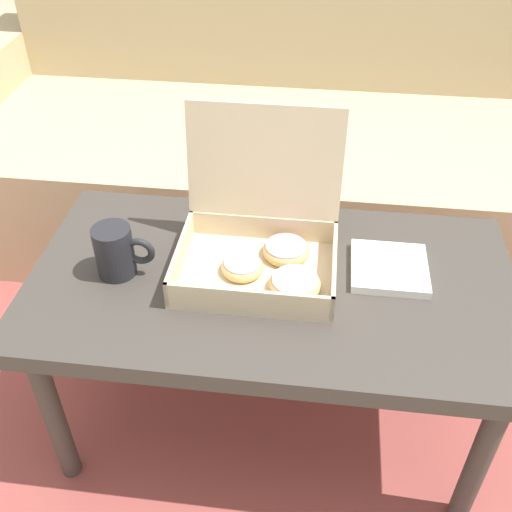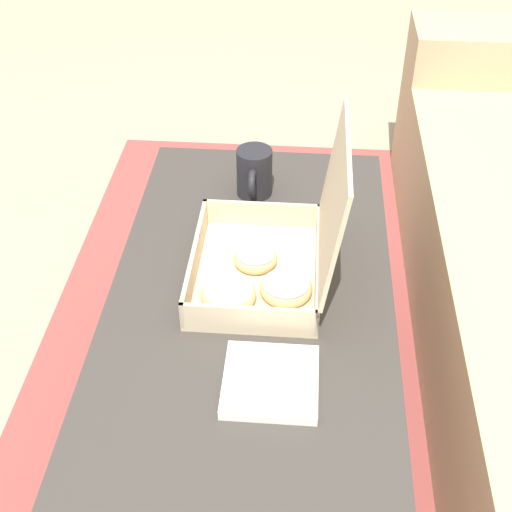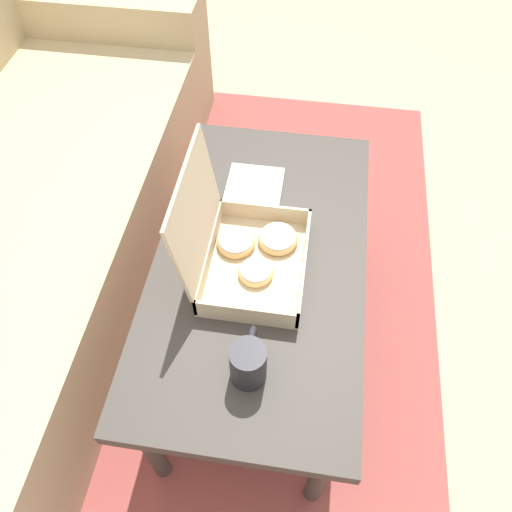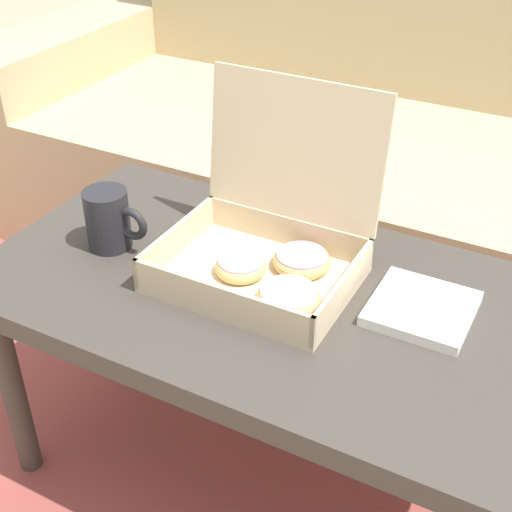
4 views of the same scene
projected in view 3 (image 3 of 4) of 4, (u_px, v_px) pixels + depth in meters
ground_plane at (244, 340)px, 1.65m from camera, size 12.00×12.00×0.00m
area_rug at (156, 327)px, 1.68m from camera, size 2.60×1.86×0.01m
coffee_table at (260, 269)px, 1.31m from camera, size 0.99×0.54×0.47m
pastry_box at (244, 247)px, 1.22m from camera, size 0.32×0.28×0.31m
coffee_mug at (248, 362)px, 1.04m from camera, size 0.12×0.08×0.11m
napkin_stack at (256, 187)px, 1.41m from camera, size 0.16×0.16×0.02m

